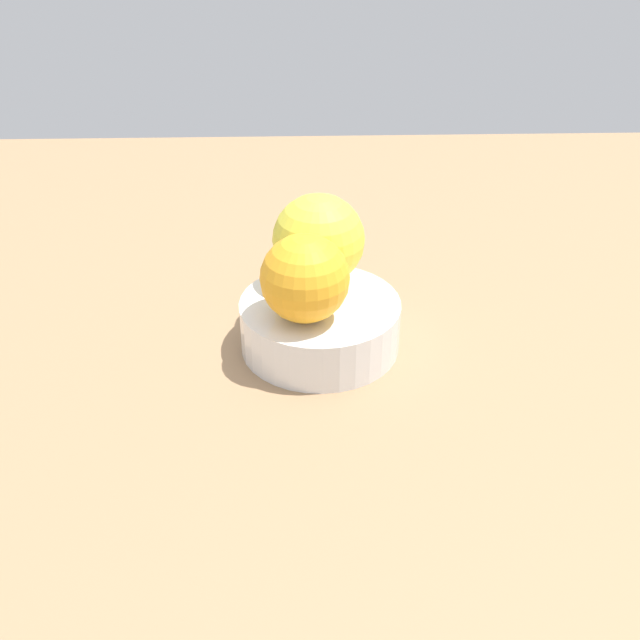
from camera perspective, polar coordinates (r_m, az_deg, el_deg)
ground_plane at (r=65.23cm, az=0.00°, el=-2.67°), size 110.00×110.00×2.00cm
fruit_bowl at (r=63.51cm, az=0.00°, el=-0.42°), size 13.61×13.61×4.35cm
orange_in_bowl_0 at (r=58.57cm, az=-1.16°, el=3.21°), size 7.16×7.16×7.16cm
orange_in_bowl_1 at (r=63.70cm, az=0.23°, el=6.18°), size 7.92×7.92×7.92cm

